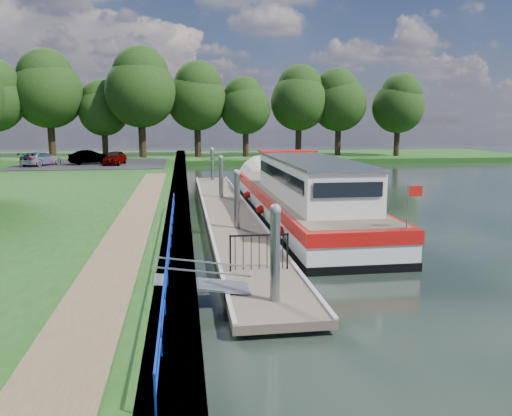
{
  "coord_description": "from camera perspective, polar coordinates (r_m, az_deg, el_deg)",
  "views": [
    {
      "loc": [
        -2.28,
        -12.64,
        5.01
      ],
      "look_at": [
        0.71,
        7.69,
        1.4
      ],
      "focal_mm": 35.0,
      "sensor_mm": 36.0,
      "label": 1
    }
  ],
  "objects": [
    {
      "name": "car_b",
      "position": [
        51.18,
        -18.35,
        5.53
      ],
      "size": [
        4.3,
        2.76,
        1.34
      ],
      "primitive_type": "imported",
      "rotation": [
        0.0,
        0.0,
        1.93
      ],
      "color": "#999999",
      "rests_on": "carpark"
    },
    {
      "name": "gangway",
      "position": [
        13.86,
        -6.23,
        -8.54
      ],
      "size": [
        2.58,
        1.0,
        0.92
      ],
      "color": "#A5A8AD",
      "rests_on": "ground"
    },
    {
      "name": "footpath",
      "position": [
        21.18,
        -13.94,
        -1.8
      ],
      "size": [
        1.6,
        40.0,
        0.05
      ],
      "primitive_type": "cube",
      "color": "brown",
      "rests_on": "riverbank"
    },
    {
      "name": "barge",
      "position": [
        26.53,
        4.53,
        1.43
      ],
      "size": [
        4.36,
        21.15,
        4.78
      ],
      "color": "black",
      "rests_on": "ground"
    },
    {
      "name": "ground",
      "position": [
        13.79,
        1.76,
        -11.35
      ],
      "size": [
        160.0,
        160.0,
        0.0
      ],
      "primitive_type": "plane",
      "color": "black",
      "rests_on": "ground"
    },
    {
      "name": "gate_panel",
      "position": [
        15.51,
        0.36,
        -4.46
      ],
      "size": [
        1.85,
        0.05,
        1.15
      ],
      "color": "black",
      "rests_on": "ground"
    },
    {
      "name": "carpark",
      "position": [
        51.56,
        -18.13,
        4.79
      ],
      "size": [
        14.0,
        12.0,
        0.06
      ],
      "primitive_type": "cube",
      "color": "black",
      "rests_on": "riverbank"
    },
    {
      "name": "bank_edge",
      "position": [
        28.03,
        -8.8,
        0.35
      ],
      "size": [
        1.1,
        90.0,
        0.78
      ],
      "primitive_type": "cube",
      "color": "#473D2D",
      "rests_on": "ground"
    },
    {
      "name": "pontoon",
      "position": [
        26.19,
        -3.22,
        -0.67
      ],
      "size": [
        2.5,
        30.0,
        0.56
      ],
      "color": "brown",
      "rests_on": "ground"
    },
    {
      "name": "blue_fence",
      "position": [
        16.08,
        -9.83,
        -3.48
      ],
      "size": [
        0.04,
        18.04,
        0.72
      ],
      "color": "#0C2DBF",
      "rests_on": "riverbank"
    },
    {
      "name": "car_a",
      "position": [
        49.97,
        -15.84,
        5.56
      ],
      "size": [
        2.08,
        4.1,
        1.34
      ],
      "primitive_type": "imported",
      "rotation": [
        0.0,
        0.0,
        -0.13
      ],
      "color": "#999999",
      "rests_on": "carpark"
    },
    {
      "name": "far_bank",
      "position": [
        66.37,
        4.11,
        5.87
      ],
      "size": [
        60.0,
        18.0,
        0.6
      ],
      "primitive_type": "cube",
      "color": "#184012",
      "rests_on": "ground"
    },
    {
      "name": "car_c",
      "position": [
        51.44,
        -23.38,
        5.22
      ],
      "size": [
        3.39,
        4.79,
        1.29
      ],
      "primitive_type": "imported",
      "rotation": [
        0.0,
        0.0,
        2.74
      ],
      "color": "#999999",
      "rests_on": "carpark"
    },
    {
      "name": "horizon_trees",
      "position": [
        61.4,
        -7.91,
        12.62
      ],
      "size": [
        54.38,
        10.03,
        12.87
      ],
      "color": "#332316",
      "rests_on": "ground"
    },
    {
      "name": "mooring_piles",
      "position": [
        26.01,
        -3.25,
        1.7
      ],
      "size": [
        0.3,
        27.3,
        3.55
      ],
      "color": "gray",
      "rests_on": "ground"
    }
  ]
}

